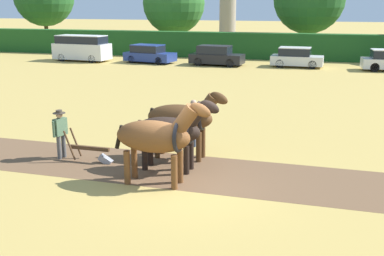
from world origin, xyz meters
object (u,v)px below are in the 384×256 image
(parked_van, at_px, (82,48))
(parked_car_left, at_px, (149,54))
(farmer_beside_team, at_px, (194,119))
(parked_car_center, at_px, (296,58))
(plow, at_px, (93,152))
(draft_horse_lead_right, at_px, (171,130))
(draft_horse_trail_left, at_px, (183,118))
(farmer_at_plow, at_px, (60,131))
(parked_car_center_left, at_px, (216,56))
(tree_left, at_px, (174,3))
(draft_horse_lead_left, at_px, (157,137))

(parked_van, bearing_deg, parked_car_left, 8.05)
(farmer_beside_team, xyz_separation_m, parked_car_center, (2.33, 22.85, -0.24))
(plow, height_order, parked_van, parked_van)
(draft_horse_lead_right, height_order, draft_horse_trail_left, draft_horse_trail_left)
(farmer_at_plow, height_order, parked_van, parked_van)
(draft_horse_lead_right, height_order, parked_car_center_left, draft_horse_lead_right)
(draft_horse_lead_right, xyz_separation_m, draft_horse_trail_left, (0.02, 1.22, 0.10))
(tree_left, height_order, parked_van, tree_left)
(parked_car_left, bearing_deg, draft_horse_lead_right, -57.85)
(parked_car_left, xyz_separation_m, parked_car_center_left, (5.81, -0.18, 0.04))
(farmer_at_plow, bearing_deg, parked_van, 131.48)
(tree_left, bearing_deg, parked_car_left, -84.71)
(tree_left, relative_size, parked_car_left, 1.79)
(draft_horse_lead_left, xyz_separation_m, draft_horse_lead_right, (0.03, 1.22, -0.14))
(tree_left, height_order, draft_horse_lead_left, tree_left)
(draft_horse_lead_left, height_order, farmer_beside_team, draft_horse_lead_left)
(draft_horse_lead_left, bearing_deg, parked_car_center, 86.31)
(draft_horse_lead_left, relative_size, farmer_beside_team, 1.71)
(farmer_beside_team, bearing_deg, parked_car_center_left, 80.15)
(draft_horse_trail_left, distance_m, parked_car_center, 24.38)
(parked_car_left, relative_size, parked_car_center, 1.10)
(plow, bearing_deg, draft_horse_lead_left, -24.68)
(draft_horse_trail_left, xyz_separation_m, farmer_beside_team, (-0.02, 1.41, -0.38))
(tree_left, relative_size, parked_car_center, 1.97)
(draft_horse_lead_left, bearing_deg, farmer_beside_team, 90.94)
(draft_horse_lead_right, bearing_deg, parked_van, 124.06)
(tree_left, xyz_separation_m, draft_horse_trail_left, (10.78, -34.09, -3.50))
(draft_horse_lead_right, xyz_separation_m, parked_van, (-15.91, 24.79, -0.13))
(parked_car_left, relative_size, parked_car_center_left, 1.02)
(farmer_at_plow, height_order, parked_car_left, farmer_at_plow)
(parked_car_center, bearing_deg, plow, -98.59)
(draft_horse_lead_left, distance_m, parked_car_left, 28.07)
(draft_horse_trail_left, xyz_separation_m, farmer_at_plow, (-3.87, -1.08, -0.42))
(parked_van, bearing_deg, tree_left, 69.22)
(draft_horse_lead_left, height_order, parked_van, draft_horse_lead_left)
(draft_horse_lead_right, distance_m, draft_horse_trail_left, 1.22)
(farmer_at_plow, height_order, parked_car_center_left, farmer_at_plow)
(parked_van, height_order, parked_car_left, parked_van)
(parked_car_center, bearing_deg, parked_car_left, -175.59)
(draft_horse_lead_right, height_order, farmer_at_plow, draft_horse_lead_right)
(parked_van, relative_size, parked_car_center, 1.23)
(draft_horse_lead_left, height_order, plow, draft_horse_lead_left)
(draft_horse_trail_left, relative_size, parked_van, 0.56)
(parked_car_center_left, bearing_deg, farmer_at_plow, -84.44)
(parked_car_left, bearing_deg, parked_van, -166.45)
(draft_horse_lead_right, relative_size, plow, 1.73)
(draft_horse_lead_left, xyz_separation_m, parked_car_center, (2.36, 26.70, -0.65))
(parked_car_center_left, bearing_deg, draft_horse_lead_right, -75.66)
(draft_horse_trail_left, bearing_deg, parked_car_center_left, 101.03)
(parked_car_center, bearing_deg, farmer_at_plow, -101.19)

